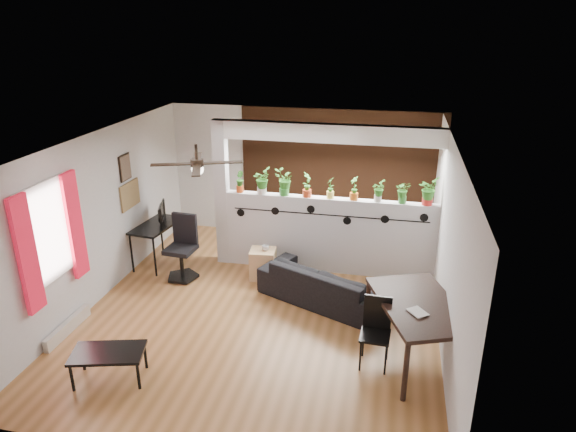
{
  "coord_description": "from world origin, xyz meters",
  "views": [
    {
      "loc": [
        1.8,
        -6.62,
        4.17
      ],
      "look_at": [
        0.27,
        0.6,
        1.32
      ],
      "focal_mm": 32.0,
      "sensor_mm": 36.0,
      "label": 1
    }
  ],
  "objects_px": {
    "sofa": "(326,285)",
    "cup": "(266,248)",
    "computer_desk": "(157,228)",
    "folding_chair": "(376,325)",
    "potted_plant_4": "(330,187)",
    "dining_table": "(419,309)",
    "coffee_table": "(108,355)",
    "potted_plant_1": "(262,180)",
    "potted_plant_7": "(403,192)",
    "office_chair": "(183,251)",
    "ceiling_fan": "(197,165)",
    "potted_plant_0": "(240,181)",
    "potted_plant_5": "(354,187)",
    "potted_plant_8": "(428,190)",
    "cube_shelf": "(263,264)",
    "potted_plant_3": "(307,184)",
    "potted_plant_2": "(284,182)",
    "potted_plant_6": "(378,190)"
  },
  "relations": [
    {
      "from": "sofa",
      "to": "cup",
      "type": "bearing_deg",
      "value": -3.52
    },
    {
      "from": "computer_desk",
      "to": "folding_chair",
      "type": "relative_size",
      "value": 1.19
    },
    {
      "from": "potted_plant_4",
      "to": "sofa",
      "type": "relative_size",
      "value": 0.18
    },
    {
      "from": "dining_table",
      "to": "coffee_table",
      "type": "bearing_deg",
      "value": -161.96
    },
    {
      "from": "coffee_table",
      "to": "computer_desk",
      "type": "bearing_deg",
      "value": 104.78
    },
    {
      "from": "cup",
      "to": "coffee_table",
      "type": "distance_m",
      "value": 3.22
    },
    {
      "from": "potted_plant_1",
      "to": "coffee_table",
      "type": "distance_m",
      "value": 3.84
    },
    {
      "from": "potted_plant_7",
      "to": "computer_desk",
      "type": "height_order",
      "value": "potted_plant_7"
    },
    {
      "from": "office_chair",
      "to": "ceiling_fan",
      "type": "bearing_deg",
      "value": -52.52
    },
    {
      "from": "ceiling_fan",
      "to": "potted_plant_7",
      "type": "height_order",
      "value": "ceiling_fan"
    },
    {
      "from": "potted_plant_0",
      "to": "potted_plant_5",
      "type": "relative_size",
      "value": 0.92
    },
    {
      "from": "potted_plant_8",
      "to": "office_chair",
      "type": "relative_size",
      "value": 0.42
    },
    {
      "from": "potted_plant_4",
      "to": "dining_table",
      "type": "distance_m",
      "value": 2.83
    },
    {
      "from": "potted_plant_0",
      "to": "potted_plant_4",
      "type": "distance_m",
      "value": 1.58
    },
    {
      "from": "dining_table",
      "to": "cube_shelf",
      "type": "bearing_deg",
      "value": 144.57
    },
    {
      "from": "potted_plant_5",
      "to": "cup",
      "type": "height_order",
      "value": "potted_plant_5"
    },
    {
      "from": "ceiling_fan",
      "to": "potted_plant_8",
      "type": "distance_m",
      "value": 3.72
    },
    {
      "from": "potted_plant_3",
      "to": "potted_plant_5",
      "type": "xyz_separation_m",
      "value": [
        0.79,
        0.0,
        -0.01
      ]
    },
    {
      "from": "office_chair",
      "to": "computer_desk",
      "type": "bearing_deg",
      "value": 146.78
    },
    {
      "from": "cube_shelf",
      "to": "folding_chair",
      "type": "height_order",
      "value": "folding_chair"
    },
    {
      "from": "potted_plant_7",
      "to": "office_chair",
      "type": "xyz_separation_m",
      "value": [
        -3.57,
        -0.77,
        -1.06
      ]
    },
    {
      "from": "potted_plant_0",
      "to": "cup",
      "type": "distance_m",
      "value": 1.25
    },
    {
      "from": "sofa",
      "to": "coffee_table",
      "type": "distance_m",
      "value": 3.35
    },
    {
      "from": "potted_plant_1",
      "to": "potted_plant_8",
      "type": "xyz_separation_m",
      "value": [
        2.76,
        0.0,
        0.01
      ]
    },
    {
      "from": "office_chair",
      "to": "potted_plant_3",
      "type": "bearing_deg",
      "value": 21.26
    },
    {
      "from": "potted_plant_2",
      "to": "potted_plant_7",
      "type": "xyz_separation_m",
      "value": [
        1.97,
        -0.0,
        -0.04
      ]
    },
    {
      "from": "potted_plant_2",
      "to": "coffee_table",
      "type": "bearing_deg",
      "value": -112.31
    },
    {
      "from": "potted_plant_2",
      "to": "potted_plant_7",
      "type": "distance_m",
      "value": 1.98
    },
    {
      "from": "sofa",
      "to": "office_chair",
      "type": "xyz_separation_m",
      "value": [
        -2.49,
        0.3,
        0.19
      ]
    },
    {
      "from": "office_chair",
      "to": "potted_plant_1",
      "type": "bearing_deg",
      "value": 32.82
    },
    {
      "from": "ceiling_fan",
      "to": "dining_table",
      "type": "height_order",
      "value": "ceiling_fan"
    },
    {
      "from": "cube_shelf",
      "to": "computer_desk",
      "type": "relative_size",
      "value": 0.47
    },
    {
      "from": "ceiling_fan",
      "to": "folding_chair",
      "type": "distance_m",
      "value": 3.16
    },
    {
      "from": "potted_plant_8",
      "to": "folding_chair",
      "type": "bearing_deg",
      "value": -104.65
    },
    {
      "from": "cup",
      "to": "coffee_table",
      "type": "relative_size",
      "value": 0.12
    },
    {
      "from": "potted_plant_1",
      "to": "potted_plant_7",
      "type": "height_order",
      "value": "potted_plant_1"
    },
    {
      "from": "potted_plant_1",
      "to": "folding_chair",
      "type": "distance_m",
      "value": 3.4
    },
    {
      "from": "potted_plant_1",
      "to": "office_chair",
      "type": "xyz_separation_m",
      "value": [
        -1.2,
        -0.77,
        -1.1
      ]
    },
    {
      "from": "potted_plant_6",
      "to": "potted_plant_8",
      "type": "distance_m",
      "value": 0.79
    },
    {
      "from": "potted_plant_1",
      "to": "sofa",
      "type": "xyz_separation_m",
      "value": [
        1.29,
        -1.08,
        -1.29
      ]
    },
    {
      "from": "office_chair",
      "to": "potted_plant_7",
      "type": "bearing_deg",
      "value": 12.24
    },
    {
      "from": "potted_plant_1",
      "to": "dining_table",
      "type": "height_order",
      "value": "potted_plant_1"
    },
    {
      "from": "ceiling_fan",
      "to": "potted_plant_5",
      "type": "distance_m",
      "value": 2.79
    },
    {
      "from": "coffee_table",
      "to": "folding_chair",
      "type": "bearing_deg",
      "value": 18.21
    },
    {
      "from": "potted_plant_2",
      "to": "sofa",
      "type": "height_order",
      "value": "potted_plant_2"
    },
    {
      "from": "potted_plant_7",
      "to": "cup",
      "type": "xyz_separation_m",
      "value": [
        -2.19,
        -0.51,
        -0.98
      ]
    },
    {
      "from": "cup",
      "to": "potted_plant_8",
      "type": "bearing_deg",
      "value": 11.16
    },
    {
      "from": "potted_plant_6",
      "to": "potted_plant_2",
      "type": "bearing_deg",
      "value": 180.0
    },
    {
      "from": "ceiling_fan",
      "to": "cube_shelf",
      "type": "bearing_deg",
      "value": 67.05
    },
    {
      "from": "potted_plant_0",
      "to": "dining_table",
      "type": "relative_size",
      "value": 0.21
    }
  ]
}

